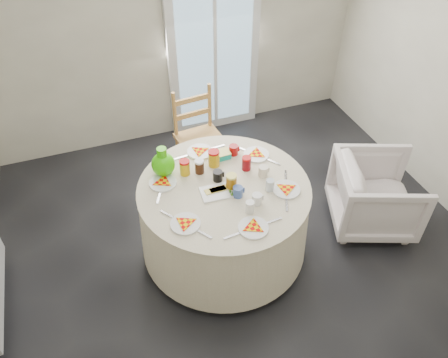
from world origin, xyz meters
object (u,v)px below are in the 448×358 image
object	(u,v)px
table	(224,218)
green_pitcher	(163,159)
wooden_chair	(200,139)
armchair	(377,189)

from	to	relation	value
table	green_pitcher	distance (m)	0.70
wooden_chair	green_pitcher	distance (m)	0.93
table	armchair	xyz separation A→B (m)	(1.36, -0.15, 0.02)
wooden_chair	green_pitcher	world-z (taller)	green_pitcher
green_pitcher	armchair	bearing A→B (deg)	0.30
table	green_pitcher	bearing A→B (deg)	141.50
armchair	green_pitcher	distance (m)	1.87
table	green_pitcher	xyz separation A→B (m)	(-0.39, 0.31, 0.49)
green_pitcher	wooden_chair	bearing A→B (deg)	67.92
wooden_chair	green_pitcher	xyz separation A→B (m)	(-0.50, -0.67, 0.40)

